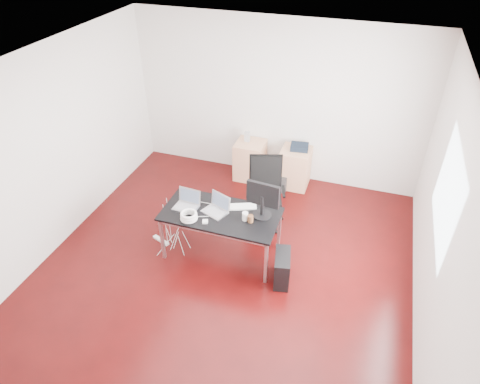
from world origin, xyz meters
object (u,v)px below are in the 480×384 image
(filing_cabinet_left, at_px, (250,160))
(filing_cabinet_right, at_px, (295,168))
(desk, at_px, (221,216))
(office_chair, at_px, (265,189))
(pc_tower, at_px, (282,268))

(filing_cabinet_left, xyz_separation_m, filing_cabinet_right, (0.82, 0.00, 0.00))
(desk, xyz_separation_m, office_chair, (0.37, 0.93, -0.07))
(filing_cabinet_right, bearing_deg, office_chair, -101.11)
(desk, bearing_deg, pc_tower, -14.33)
(filing_cabinet_left, bearing_deg, office_chair, -62.36)
(office_chair, bearing_deg, desk, -128.75)
(pc_tower, bearing_deg, filing_cabinet_left, 104.92)
(office_chair, xyz_separation_m, pc_tower, (0.57, -1.17, -0.39))
(desk, distance_m, office_chair, 1.01)
(filing_cabinet_left, bearing_deg, desk, -83.83)
(office_chair, bearing_deg, pc_tower, -80.94)
(desk, xyz_separation_m, filing_cabinet_left, (-0.22, 2.08, -0.33))
(filing_cabinet_right, distance_m, pc_tower, 2.35)
(desk, relative_size, filing_cabinet_right, 2.29)
(office_chair, relative_size, filing_cabinet_left, 1.54)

